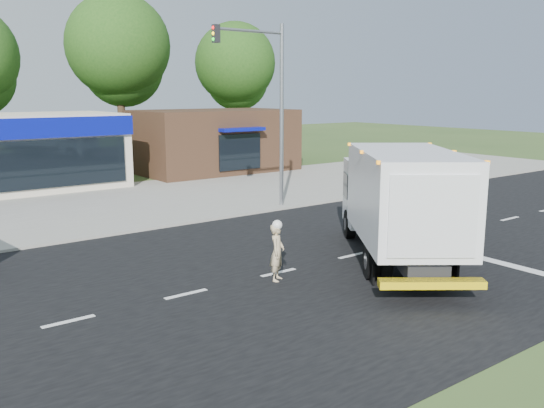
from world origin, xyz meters
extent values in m
plane|color=#385123|center=(0.00, 0.00, 0.00)|extent=(120.00, 120.00, 0.00)
cube|color=black|center=(0.00, 0.00, 0.00)|extent=(60.00, 14.00, 0.02)
cube|color=gray|center=(0.00, 8.20, 0.06)|extent=(60.00, 2.40, 0.12)
cube|color=gray|center=(0.00, 14.00, 0.01)|extent=(60.00, 9.00, 0.02)
cube|color=silver|center=(-9.00, 0.00, 0.02)|extent=(1.20, 0.15, 0.01)
cube|color=silver|center=(-6.00, 0.00, 0.02)|extent=(1.20, 0.15, 0.01)
cube|color=silver|center=(-3.00, 0.00, 0.02)|extent=(1.20, 0.15, 0.01)
cube|color=silver|center=(0.00, 0.00, 0.02)|extent=(1.20, 0.15, 0.01)
cube|color=silver|center=(3.00, 0.00, 0.02)|extent=(1.20, 0.15, 0.01)
cube|color=silver|center=(6.00, 0.00, 0.02)|extent=(1.20, 0.15, 0.01)
cube|color=silver|center=(9.00, 0.00, 0.02)|extent=(1.20, 0.15, 0.01)
cube|color=silver|center=(3.00, -3.00, 0.02)|extent=(0.40, 7.00, 0.01)
cube|color=black|center=(0.06, -1.99, 0.75)|extent=(4.03, 4.94, 0.37)
cube|color=white|center=(2.31, 1.07, 1.66)|extent=(3.12, 3.08, 2.25)
cube|color=black|center=(2.91, 1.89, 1.87)|extent=(1.73, 1.33, 0.96)
cube|color=white|center=(0.06, -1.99, 2.25)|extent=(5.23, 5.83, 2.51)
cube|color=silver|center=(-1.54, -4.16, 2.19)|extent=(1.76, 1.32, 2.03)
cube|color=yellow|center=(-1.65, -4.32, 0.59)|extent=(2.29, 1.82, 0.19)
cube|color=orange|center=(0.06, -1.99, 3.48)|extent=(5.14, 5.68, 0.09)
cylinder|color=black|center=(1.52, 1.71, 0.51)|extent=(0.87, 1.02, 1.03)
cylinder|color=black|center=(3.16, 0.51, 0.51)|extent=(0.87, 1.02, 1.03)
cylinder|color=black|center=(-1.25, -1.96, 0.51)|extent=(0.87, 1.02, 1.03)
cylinder|color=black|center=(0.48, -3.23, 0.51)|extent=(0.87, 1.02, 1.03)
imported|color=tan|center=(-3.43, -0.50, 0.80)|extent=(0.70, 0.66, 1.60)
sphere|color=white|center=(-3.43, -0.50, 1.57)|extent=(0.28, 0.28, 0.28)
cube|color=#382316|center=(7.00, 20.00, 2.00)|extent=(10.00, 6.00, 4.00)
cube|color=#060E85|center=(7.00, 16.90, 2.90)|extent=(3.00, 1.20, 0.20)
cube|color=black|center=(7.00, 16.95, 1.50)|extent=(3.00, 0.12, 2.20)
cylinder|color=gray|center=(3.00, 7.60, 4.00)|extent=(0.18, 0.18, 8.00)
cylinder|color=gray|center=(1.30, 7.60, 7.60)|extent=(3.40, 0.12, 0.12)
cube|color=black|center=(-0.30, 7.60, 7.40)|extent=(0.25, 0.25, 0.70)
cylinder|color=#332114|center=(4.00, 28.00, 3.92)|extent=(0.56, 0.56, 7.84)
sphere|color=#1F4B15|center=(4.00, 28.00, 8.40)|extent=(7.39, 7.39, 7.39)
sphere|color=#1F4B15|center=(4.50, 28.50, 6.94)|extent=(5.82, 5.82, 5.82)
cylinder|color=#332114|center=(14.00, 28.00, 3.50)|extent=(0.56, 0.56, 7.00)
sphere|color=#1F4B15|center=(14.00, 28.00, 7.50)|extent=(6.60, 6.60, 6.60)
sphere|color=#1F4B15|center=(14.50, 28.50, 6.20)|extent=(5.20, 5.20, 5.20)
camera|label=1|loc=(-12.68, -12.60, 5.12)|focal=38.00mm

